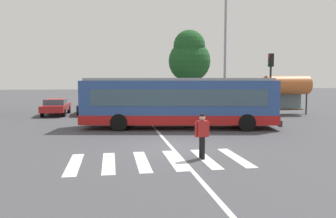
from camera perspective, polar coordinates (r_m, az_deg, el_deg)
ground_plane at (r=14.58m, az=0.71°, el=-6.69°), size 160.00×160.00×0.00m
city_transit_bus at (r=20.06m, az=1.85°, el=1.18°), size 12.00×4.64×3.06m
pedestrian_crossing_street at (r=12.49m, az=5.92°, el=-4.23°), size 0.58×0.34×1.72m
parked_car_red at (r=28.87m, az=-18.79°, el=0.52°), size 1.92×4.52×1.35m
parked_car_black at (r=28.72m, az=-13.34°, el=0.64°), size 1.89×4.51×1.35m
parked_car_charcoal at (r=28.78m, az=-7.68°, el=0.75°), size 2.00×4.57×1.35m
parked_car_teal at (r=28.74m, az=-2.17°, el=0.78°), size 2.05×4.59×1.35m
parked_car_champagne at (r=29.34m, az=3.04°, el=0.87°), size 1.88×4.50×1.35m
traffic_light_far_corner at (r=24.01m, az=17.29°, el=5.42°), size 0.33×0.32×4.74m
bus_stop_shelter at (r=29.20m, az=19.83°, el=3.79°), size 3.80×1.54×3.25m
twin_arm_street_lamp at (r=28.44m, az=9.86°, el=11.49°), size 4.21×0.32×10.16m
background_tree_right at (r=35.55m, az=3.72°, el=9.00°), size 4.47×4.47×8.12m
crosswalk_painted_stripes at (r=12.34m, az=-1.69°, el=-8.89°), size 6.47×3.13×0.01m
lane_center_line at (r=16.51m, az=-0.62°, el=-5.26°), size 0.16×24.00×0.01m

